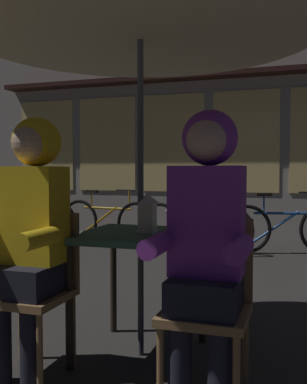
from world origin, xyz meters
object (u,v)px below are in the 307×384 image
at_px(bicycle_third, 193,227).
at_px(potted_plant, 51,206).
at_px(cafe_table, 141,249).
at_px(chair_left, 36,283).
at_px(patio_umbrella, 140,7).
at_px(bicycle_fourth, 285,228).
at_px(lantern, 147,212).
at_px(bicycle_nearest, 26,220).
at_px(person_left_hooded, 30,219).
at_px(person_right_hooded, 206,226).
at_px(chair_right, 208,298).
at_px(bicycle_second, 107,221).

height_order(bicycle_third, potted_plant, potted_plant).
distance_m(cafe_table, chair_left, 0.62).
bearing_deg(patio_umbrella, bicycle_fourth, 78.80).
relative_size(lantern, bicycle_nearest, 0.14).
distance_m(cafe_table, lantern, 0.23).
bearing_deg(lantern, person_left_hooded, -140.04).
height_order(chair_left, bicycle_nearest, chair_left).
relative_size(patio_umbrella, person_left_hooded, 1.65).
relative_size(lantern, bicycle_third, 0.14).
relative_size(cafe_table, person_left_hooded, 0.53).
height_order(bicycle_nearest, bicycle_fourth, same).
relative_size(person_right_hooded, bicycle_third, 0.84).
relative_size(chair_right, bicycle_second, 0.52).
bearing_deg(bicycle_second, cafe_table, -63.26).
distance_m(cafe_table, chair_right, 0.62).
distance_m(chair_right, person_left_hooded, 1.03).
relative_size(person_left_hooded, bicycle_second, 0.84).
relative_size(patio_umbrella, bicycle_third, 1.39).
bearing_deg(potted_plant, patio_umbrella, -52.87).
height_order(person_right_hooded, bicycle_fourth, person_right_hooded).
distance_m(patio_umbrella, bicycle_second, 4.48).
xyz_separation_m(patio_umbrella, bicycle_fourth, (0.73, 3.68, -1.71)).
height_order(cafe_table, lantern, lantern).
bearing_deg(potted_plant, bicycle_fourth, -2.14).
bearing_deg(cafe_table, person_left_hooded, -138.43).
height_order(patio_umbrella, bicycle_nearest, patio_umbrella).
distance_m(lantern, person_left_hooded, 0.68).
height_order(chair_right, bicycle_third, chair_right).
xyz_separation_m(patio_umbrella, person_left_hooded, (-0.48, -0.43, -1.21)).
relative_size(cafe_table, patio_umbrella, 0.32).
height_order(cafe_table, bicycle_third, bicycle_third).
bearing_deg(patio_umbrella, cafe_table, 0.00).
height_order(cafe_table, bicycle_nearest, bicycle_nearest).
height_order(bicycle_nearest, bicycle_second, same).
height_order(cafe_table, potted_plant, potted_plant).
distance_m(person_left_hooded, bicycle_fourth, 4.31).
distance_m(lantern, chair_right, 0.69).
bearing_deg(potted_plant, bicycle_nearest, -129.18).
bearing_deg(person_left_hooded, bicycle_nearest, 124.29).
xyz_separation_m(chair_right, potted_plant, (-3.37, 4.19, 0.05)).
relative_size(bicycle_second, bicycle_third, 1.00).
bearing_deg(bicycle_second, lantern, -62.71).
relative_size(person_left_hooded, potted_plant, 1.52).
distance_m(cafe_table, patio_umbrella, 1.42).
height_order(patio_umbrella, chair_left, patio_umbrella).
height_order(chair_left, chair_right, same).
bearing_deg(bicycle_fourth, cafe_table, -101.20).
xyz_separation_m(person_right_hooded, potted_plant, (-3.37, 4.24, -0.30)).
bearing_deg(patio_umbrella, person_right_hooded, -41.57).
height_order(chair_right, person_right_hooded, person_right_hooded).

